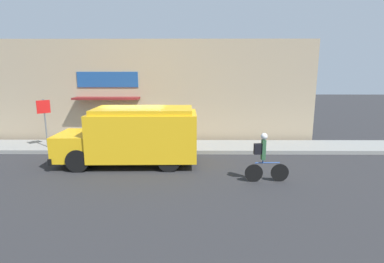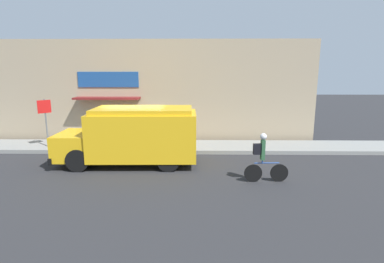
% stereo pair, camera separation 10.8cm
% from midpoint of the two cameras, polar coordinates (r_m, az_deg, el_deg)
% --- Properties ---
extents(ground_plane, '(70.00, 70.00, 0.00)m').
position_cam_midpoint_polar(ground_plane, '(13.83, -10.73, -4.29)').
color(ground_plane, '#2B2B2D').
extents(sidewalk, '(28.00, 2.14, 0.17)m').
position_cam_midpoint_polar(sidewalk, '(14.83, -9.96, -2.85)').
color(sidewalk, gray).
rests_on(sidewalk, ground_plane).
extents(storefront, '(17.76, 0.98, 5.28)m').
position_cam_midpoint_polar(storefront, '(15.86, -9.49, 7.46)').
color(storefront, tan).
rests_on(storefront, ground_plane).
extents(school_bus, '(5.54, 2.66, 2.29)m').
position_cam_midpoint_polar(school_bus, '(12.15, -11.11, -0.73)').
color(school_bus, yellow).
rests_on(school_bus, ground_plane).
extents(cyclist, '(1.51, 0.23, 1.69)m').
position_cam_midpoint_polar(cyclist, '(10.37, 13.27, -4.85)').
color(cyclist, black).
rests_on(cyclist, ground_plane).
extents(stop_sign_post, '(0.45, 0.45, 2.27)m').
position_cam_midpoint_polar(stop_sign_post, '(15.50, -26.46, 2.80)').
color(stop_sign_post, slate).
rests_on(stop_sign_post, sidewalk).
extents(trash_bin, '(0.47, 0.47, 0.95)m').
position_cam_midpoint_polar(trash_bin, '(14.94, -7.49, -0.44)').
color(trash_bin, slate).
rests_on(trash_bin, sidewalk).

